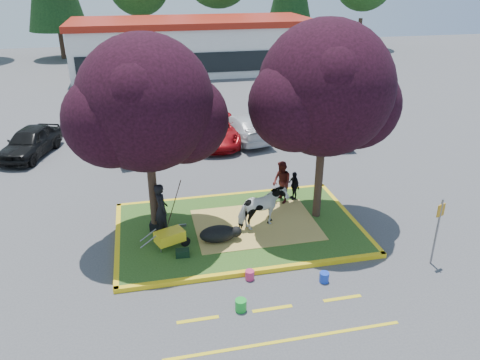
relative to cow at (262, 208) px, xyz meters
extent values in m
plane|color=#424244|center=(-0.77, 0.21, -0.87)|extent=(90.00, 90.00, 0.00)
cube|color=#284B17|center=(-0.77, 0.21, -0.80)|extent=(8.00, 5.00, 0.15)
cube|color=yellow|center=(-0.77, -2.37, -0.80)|extent=(8.30, 0.16, 0.15)
cube|color=yellow|center=(-0.77, 2.79, -0.80)|extent=(8.30, 0.16, 0.15)
cube|color=yellow|center=(-4.85, 0.21, -0.80)|extent=(0.16, 5.30, 0.15)
cube|color=yellow|center=(3.31, 0.21, -0.80)|extent=(0.16, 5.30, 0.15)
cube|color=#CFB555|center=(-0.17, 0.21, -0.72)|extent=(4.20, 3.00, 0.01)
cylinder|color=black|center=(-3.57, 0.61, 1.04)|extent=(0.28, 0.28, 3.53)
sphere|color=black|center=(-3.57, 0.61, 3.69)|extent=(4.20, 4.20, 4.20)
sphere|color=black|center=(-2.42, 0.81, 3.06)|extent=(2.86, 2.86, 2.86)
sphere|color=black|center=(-4.62, 0.31, 3.31)|extent=(2.86, 2.86, 2.86)
cylinder|color=black|center=(2.13, 0.41, 1.12)|extent=(0.28, 0.28, 3.70)
sphere|color=black|center=(2.13, 0.41, 3.90)|extent=(4.40, 4.40, 4.40)
sphere|color=black|center=(3.34, 0.61, 3.24)|extent=(2.99, 2.99, 2.99)
sphere|color=black|center=(1.03, 0.11, 3.50)|extent=(2.99, 2.99, 2.99)
cube|color=yellow|center=(-2.77, -3.99, -0.87)|extent=(1.10, 0.12, 0.01)
cube|color=yellow|center=(-0.77, -3.99, -0.87)|extent=(1.10, 0.12, 0.01)
cube|color=yellow|center=(1.23, -3.99, -0.87)|extent=(1.10, 0.12, 0.01)
cube|color=yellow|center=(-0.77, -5.19, -0.87)|extent=(6.00, 0.10, 0.01)
cube|color=silver|center=(1.23, 28.21, 1.13)|extent=(20.00, 8.00, 4.00)
cube|color=maroon|center=(1.23, 28.21, 3.28)|extent=(20.40, 8.40, 0.50)
cube|color=black|center=(1.23, 24.16, 0.53)|extent=(19.00, 0.10, 1.60)
cylinder|color=black|center=(-10.77, 37.21, 1.09)|extent=(0.44, 0.44, 3.92)
cylinder|color=black|center=(-2.77, 38.71, 0.67)|extent=(0.44, 0.44, 3.08)
cylinder|color=black|center=(5.23, 37.71, 0.95)|extent=(0.44, 0.44, 3.64)
cylinder|color=black|center=(13.23, 38.21, 0.88)|extent=(0.44, 0.44, 3.50)
cylinder|color=black|center=(21.23, 37.21, 0.74)|extent=(0.44, 0.44, 3.22)
imported|color=white|center=(0.00, 0.00, 0.00)|extent=(1.88, 1.31, 1.45)
ellipsoid|color=black|center=(-1.63, -0.56, -0.46)|extent=(1.28, 0.80, 0.53)
imported|color=black|center=(-3.36, 0.31, 0.19)|extent=(0.59, 0.75, 1.82)
imported|color=#491714|center=(1.20, 1.70, 0.09)|extent=(0.78, 0.91, 1.63)
imported|color=black|center=(1.75, 1.86, -0.16)|extent=(0.42, 0.70, 1.12)
cylinder|color=black|center=(-2.70, -0.64, -0.56)|extent=(0.32, 0.17, 0.32)
cylinder|color=slate|center=(-3.50, -0.84, -0.61)|extent=(0.04, 0.04, 0.23)
cylinder|color=slate|center=(-3.50, -0.45, -0.61)|extent=(0.04, 0.04, 0.23)
cube|color=yellow|center=(-3.19, -0.64, -0.30)|extent=(1.02, 0.82, 0.35)
cylinder|color=slate|center=(-3.85, -0.84, -0.28)|extent=(0.55, 0.25, 0.30)
cylinder|color=slate|center=(-3.85, -0.45, -0.28)|extent=(0.55, 0.25, 0.30)
cube|color=black|center=(-3.49, 0.61, -0.58)|extent=(0.60, 0.42, 0.28)
cube|color=black|center=(-2.86, -1.19, -0.61)|extent=(0.44, 0.29, 0.23)
cylinder|color=slate|center=(4.57, -3.00, 0.22)|extent=(0.06, 0.06, 2.19)
cube|color=orange|center=(4.57, -3.00, 0.97)|extent=(0.30, 0.13, 0.39)
cylinder|color=green|center=(-1.61, -3.86, -0.71)|extent=(0.40, 0.40, 0.33)
cylinder|color=#CC2D62|center=(-1.06, -2.59, -0.73)|extent=(0.35, 0.35, 0.29)
cylinder|color=blue|center=(1.02, -3.16, -0.72)|extent=(0.35, 0.35, 0.30)
imported|color=black|center=(-9.03, 9.31, -0.17)|extent=(2.84, 4.42, 1.40)
imported|color=#A2A4AA|center=(-4.33, 8.88, -0.08)|extent=(2.44, 5.02, 1.59)
imported|color=#9F0D12|center=(-0.06, 9.31, -0.19)|extent=(2.65, 5.08, 1.37)
imported|color=silver|center=(1.41, 9.52, -0.20)|extent=(2.88, 4.95, 1.35)
imported|color=slate|center=(5.90, 8.42, -0.16)|extent=(1.90, 4.43, 1.42)
camera|label=1|loc=(-3.75, -13.50, 7.40)|focal=35.00mm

